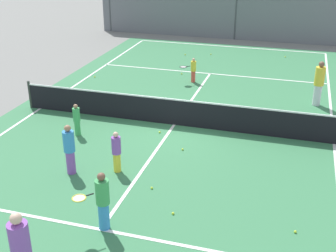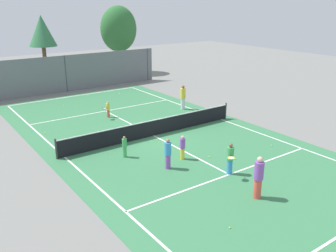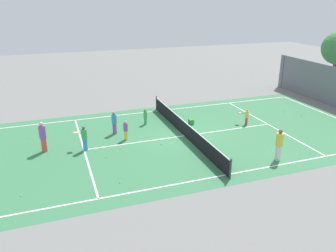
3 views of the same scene
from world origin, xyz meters
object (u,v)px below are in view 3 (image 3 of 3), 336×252
object	(u,v)px
tennis_ball_0	(301,116)
tennis_ball_5	(107,157)
tennis_ball_4	(171,135)
tennis_ball_7	(120,182)
player_0	(246,116)
player_4	(114,123)
tennis_ball_9	(29,138)
player_1	(43,137)
player_3	(279,145)
ball_crate	(191,122)
tennis_ball_11	(161,144)
player_2	(84,138)
tennis_ball_6	(21,195)
tennis_ball_1	(208,106)
tennis_ball_2	(252,119)
player_6	(126,130)
tennis_ball_3	(120,148)
tennis_ball_12	(284,111)
player_5	(145,116)
tennis_ball_10	(221,165)

from	to	relation	value
tennis_ball_0	tennis_ball_5	bearing A→B (deg)	-81.93
tennis_ball_4	tennis_ball_7	distance (m)	6.44
player_0	player_4	distance (m)	9.20
tennis_ball_4	tennis_ball_9	size ratio (longest dim) A/B	1.00
player_1	player_3	world-z (taller)	player_1
ball_crate	player_3	bearing A→B (deg)	18.22
tennis_ball_5	tennis_ball_11	distance (m)	3.51
player_2	tennis_ball_6	world-z (taller)	player_2
tennis_ball_1	tennis_ball_7	world-z (taller)	same
tennis_ball_2	tennis_ball_7	xyz separation A→B (m)	(5.74, -11.11, 0.00)
player_2	tennis_ball_11	world-z (taller)	player_2
player_6	tennis_ball_3	size ratio (longest dim) A/B	19.23
tennis_ball_0	tennis_ball_3	distance (m)	14.28
player_6	tennis_ball_12	distance (m)	13.19
player_1	tennis_ball_1	world-z (taller)	player_1
player_5	tennis_ball_1	bearing A→B (deg)	110.10
player_6	tennis_ball_2	world-z (taller)	player_6
player_6	tennis_ball_4	bearing A→B (deg)	82.36
player_4	tennis_ball_10	bearing A→B (deg)	34.34
tennis_ball_1	player_5	bearing A→B (deg)	-69.90
tennis_ball_1	tennis_ball_3	distance (m)	10.36
tennis_ball_2	tennis_ball_12	world-z (taller)	same
player_1	player_4	size ratio (longest dim) A/B	1.20
tennis_ball_3	tennis_ball_10	world-z (taller)	same
ball_crate	tennis_ball_10	size ratio (longest dim) A/B	6.45
player_5	tennis_ball_12	distance (m)	11.22
player_6	ball_crate	distance (m)	5.15
tennis_ball_2	tennis_ball_5	world-z (taller)	same
player_5	tennis_ball_10	distance (m)	7.79
player_2	tennis_ball_3	world-z (taller)	player_2
tennis_ball_4	player_4	bearing A→B (deg)	-115.96
tennis_ball_2	tennis_ball_3	size ratio (longest dim) A/B	1.00
tennis_ball_7	tennis_ball_10	world-z (taller)	same
player_1	tennis_ball_7	world-z (taller)	player_1
tennis_ball_12	player_5	bearing A→B (deg)	-94.65
player_1	tennis_ball_2	size ratio (longest dim) A/B	27.59
player_3	tennis_ball_2	xyz separation A→B (m)	(-6.24, 2.39, -0.89)
player_2	player_1	bearing A→B (deg)	-105.88
player_6	tennis_ball_1	bearing A→B (deg)	119.31
player_4	tennis_ball_4	size ratio (longest dim) A/B	23.06
player_3	tennis_ball_3	size ratio (longest dim) A/B	27.34
tennis_ball_0	tennis_ball_10	distance (m)	10.96
player_2	tennis_ball_12	xyz separation A→B (m)	(-2.10, 15.72, -0.75)
tennis_ball_3	tennis_ball_11	bearing A→B (deg)	85.06
player_5	tennis_ball_6	size ratio (longest dim) A/B	17.23
player_1	player_3	bearing A→B (deg)	65.51
player_1	player_3	xyz separation A→B (m)	(5.51, 12.09, -0.01)
player_2	player_4	xyz separation A→B (m)	(-1.99, 2.15, -0.00)
player_0	ball_crate	distance (m)	3.89
tennis_ball_0	tennis_ball_9	bearing A→B (deg)	-96.90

